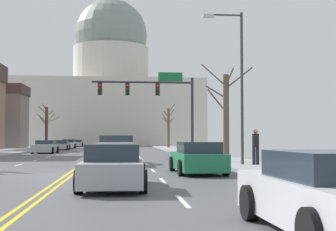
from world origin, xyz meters
name	(u,v)px	position (x,y,z in m)	size (l,w,h in m)	color
ground	(70,174)	(0.00, 0.00, 0.02)	(20.00, 180.00, 0.20)	#4F4F55
signal_gantry	(156,95)	(4.73, 16.93, 4.78)	(7.91, 0.41, 6.44)	#28282D
street_lamp_right	(237,74)	(7.94, 3.96, 4.73)	(2.07, 0.24, 7.79)	#333338
capitol_building	(111,91)	(0.00, 75.24, 10.86)	(35.37, 20.46, 31.64)	beige
sedan_near_00	(114,151)	(1.57, 13.39, 0.54)	(2.21, 4.30, 1.13)	silver
pickup_truck_near_01	(116,151)	(1.78, 7.09, 0.73)	(2.32, 5.26, 1.61)	silver
sedan_near_02	(198,159)	(5.24, -0.03, 0.62)	(2.03, 4.54, 1.31)	#1E7247
sedan_near_03	(113,168)	(1.83, -5.54, 0.60)	(2.03, 4.43, 1.30)	#9EA3A8
sedan_near_04	(330,195)	(5.26, -12.57, 0.61)	(2.01, 4.43, 1.29)	silver
sedan_oncoming_00	(45,147)	(-5.06, 25.99, 0.59)	(2.13, 4.56, 1.24)	#9EA3A8
sedan_oncoming_01	(60,145)	(-5.27, 38.89, 0.55)	(2.15, 4.60, 1.17)	#9EA3A8
sedan_oncoming_02	(69,144)	(-5.33, 48.46, 0.58)	(2.06, 4.56, 1.23)	silver
sedan_oncoming_03	(76,143)	(-5.32, 60.05, 0.54)	(2.23, 4.34, 1.12)	silver
bare_tree_00	(226,114)	(7.97, 6.70, 2.82)	(2.68, 2.65, 5.54)	brown
bare_tree_02	(168,127)	(8.59, 45.50, 3.01)	(1.83, 1.07, 6.07)	brown
bare_tree_03	(46,126)	(-7.82, 44.39, 3.00)	(2.76, 1.53, 5.89)	#423328
pedestrian_00	(256,145)	(8.78, 3.58, 1.13)	(0.35, 0.34, 1.77)	black
bicycle_parked	(294,165)	(8.39, -2.73, 0.49)	(0.12, 1.77, 0.85)	black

